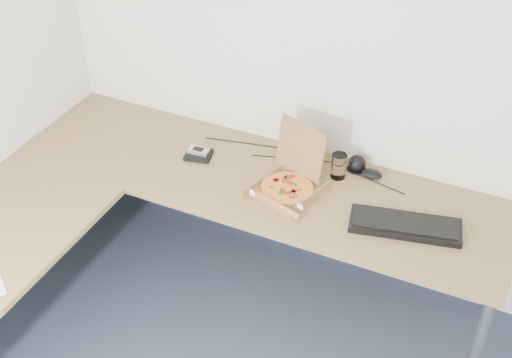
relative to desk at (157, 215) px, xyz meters
The scene contains 10 objects.
room_shell 1.39m from the desk, 49.77° to the right, with size 3.50×3.50×2.50m, color silver, non-canonical shape.
desk is the anchor object (origin of this frame).
pizza_box 0.65m from the desk, 38.51° to the left, with size 0.28×0.33×0.29m.
drinking_glass 0.92m from the desk, 41.32° to the left, with size 0.07×0.07×0.13m, color silver.
keyboard 1.15m from the desk, 18.43° to the left, with size 0.50×0.18×0.03m, color black.
mouse 1.08m from the desk, 38.69° to the left, with size 0.10×0.07×0.04m, color black.
wallet 0.46m from the desk, 93.32° to the left, with size 0.13×0.11×0.02m, color black.
phone 0.47m from the desk, 93.66° to the left, with size 0.11×0.06×0.02m, color #B2B5BA.
dome_speaker 1.03m from the desk, 43.09° to the left, with size 0.10×0.10×0.08m, color black.
cable_bundle 0.80m from the desk, 55.24° to the left, with size 0.53×0.04×0.01m, color black, non-canonical shape.
Camera 1 is at (0.61, -1.00, 2.74)m, focal length 46.88 mm.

